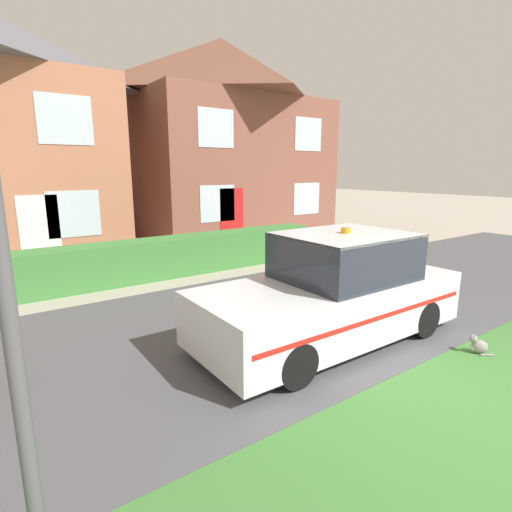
% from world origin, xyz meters
% --- Properties ---
extents(ground_plane, '(80.00, 80.00, 0.00)m').
position_xyz_m(ground_plane, '(0.00, 0.00, 0.00)').
color(ground_plane, '#A89E8E').
extents(road_strip, '(28.00, 5.57, 0.01)m').
position_xyz_m(road_strip, '(0.00, 3.97, 0.01)').
color(road_strip, '#4C4C51').
rests_on(road_strip, ground).
extents(lawn_verge, '(28.00, 1.92, 0.01)m').
position_xyz_m(lawn_verge, '(0.00, 0.22, 0.00)').
color(lawn_verge, '#3D7533').
rests_on(lawn_verge, ground).
extents(garden_hedge, '(8.19, 0.86, 1.01)m').
position_xyz_m(garden_hedge, '(-0.12, 7.97, 0.50)').
color(garden_hedge, '#3D7F38').
rests_on(garden_hedge, ground).
extents(police_car, '(4.54, 1.89, 1.84)m').
position_xyz_m(police_car, '(-0.04, 2.56, 0.80)').
color(police_car, black).
rests_on(police_car, road_strip).
extents(cat, '(0.29, 0.34, 0.31)m').
position_xyz_m(cat, '(1.40, 0.88, 0.13)').
color(cat, gray).
rests_on(cat, ground).
extents(house_right, '(8.19, 6.61, 8.13)m').
position_xyz_m(house_right, '(4.68, 13.86, 4.15)').
color(house_right, brown).
rests_on(house_right, ground).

